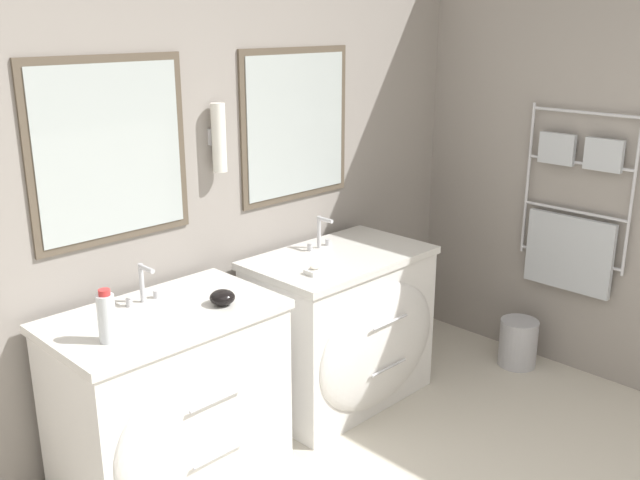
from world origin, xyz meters
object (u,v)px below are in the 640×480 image
(amenity_bowl, at_px, (222,297))
(waste_bin, at_px, (518,342))
(vanity_left, at_px, (174,402))
(toiletry_bottle, at_px, (107,317))
(vanity_right, at_px, (344,328))

(amenity_bowl, relative_size, waste_bin, 0.38)
(vanity_left, height_order, amenity_bowl, amenity_bowl)
(toiletry_bottle, relative_size, amenity_bowl, 1.93)
(vanity_left, bearing_deg, waste_bin, -12.49)
(waste_bin, bearing_deg, vanity_right, 155.62)
(vanity_right, distance_m, waste_bin, 1.20)
(vanity_right, relative_size, waste_bin, 3.37)
(waste_bin, bearing_deg, vanity_left, 167.51)
(vanity_left, relative_size, waste_bin, 3.37)
(toiletry_bottle, xyz_separation_m, waste_bin, (2.50, -0.42, -0.81))
(vanity_left, bearing_deg, amenity_bowl, -18.18)
(toiletry_bottle, distance_m, amenity_bowl, 0.55)
(amenity_bowl, bearing_deg, toiletry_bottle, 178.37)
(vanity_left, distance_m, toiletry_bottle, 0.62)
(toiletry_bottle, relative_size, waste_bin, 0.74)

